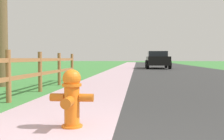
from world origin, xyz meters
TOP-DOWN VIEW (x-y plane):
  - ground_plane at (0.00, 25.00)m, footprint 120.00×120.00m
  - road_asphalt at (3.50, 27.00)m, footprint 7.00×66.00m
  - curb_concrete at (-3.00, 27.00)m, footprint 6.00×66.00m
  - grass_verge at (-4.50, 27.00)m, footprint 5.00×66.00m
  - fire_hydrant at (-0.59, 1.46)m, footprint 0.58×0.47m
  - rail_fence at (-2.36, 4.20)m, footprint 0.11×9.23m
  - parked_suv_black at (2.12, 22.71)m, footprint 2.10×4.85m

SIDE VIEW (x-z plane):
  - ground_plane at x=0.00m, z-range 0.00..0.00m
  - road_asphalt at x=3.50m, z-range 0.00..0.01m
  - curb_concrete at x=-3.00m, z-range 0.00..0.01m
  - grass_verge at x=-4.50m, z-range 0.00..0.01m
  - fire_hydrant at x=-0.59m, z-range 0.02..0.80m
  - rail_fence at x=-2.36m, z-range 0.08..1.18m
  - parked_suv_black at x=2.12m, z-range 0.02..1.57m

